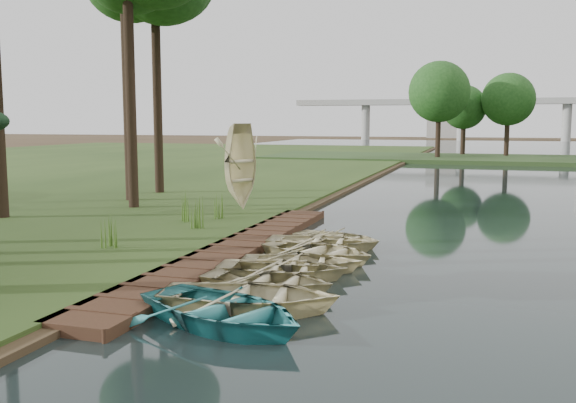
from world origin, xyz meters
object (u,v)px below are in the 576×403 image
(boardwalk, at_px, (234,251))
(stored_rowboat, at_px, (241,201))
(rowboat_0, at_px, (223,306))
(rowboat_1, at_px, (250,293))
(rowboat_2, at_px, (268,278))

(boardwalk, relative_size, stored_rowboat, 4.37)
(rowboat_0, height_order, rowboat_1, rowboat_0)
(boardwalk, distance_m, rowboat_0, 6.92)
(rowboat_2, relative_size, stored_rowboat, 0.88)
(rowboat_0, bearing_deg, rowboat_2, 24.18)
(rowboat_0, bearing_deg, stored_rowboat, 43.87)
(rowboat_0, xyz_separation_m, rowboat_1, (0.14, 1.12, -0.01))
(rowboat_1, xyz_separation_m, stored_rowboat, (-5.30, 12.92, 0.23))
(boardwalk, height_order, rowboat_0, rowboat_0)
(rowboat_1, distance_m, stored_rowboat, 13.97)
(rowboat_1, bearing_deg, rowboat_0, 164.06)
(rowboat_1, relative_size, rowboat_2, 1.19)
(rowboat_2, bearing_deg, stored_rowboat, 28.13)
(rowboat_0, distance_m, rowboat_2, 2.73)
(boardwalk, distance_m, rowboat_1, 5.95)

